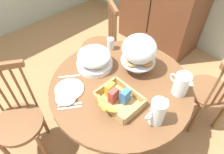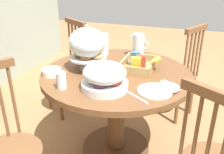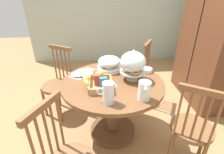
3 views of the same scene
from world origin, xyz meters
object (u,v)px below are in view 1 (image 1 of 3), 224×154
windsor_chair_near_window (210,93)px  china_plate_large (69,89)px  cereal_basket (117,99)px  drinking_glass (111,44)px  dining_table (120,101)px  pastry_stand_with_dome (139,50)px  fruit_platter_covered (94,59)px  milk_pitcher (181,85)px  cereal_bowl (137,46)px  china_plate_small (66,98)px  windsor_chair_facing_door (19,121)px  windsor_chair_by_cabinet (101,47)px  orange_juice_pitcher (157,113)px

windsor_chair_near_window → china_plate_large: bearing=-124.5°
cereal_basket → drinking_glass: size_ratio=2.87×
dining_table → drinking_glass: size_ratio=10.14×
pastry_stand_with_dome → cereal_basket: 0.42m
pastry_stand_with_dome → fruit_platter_covered: 0.37m
milk_pitcher → china_plate_large: (-0.59, -0.58, -0.08)m
cereal_bowl → drinking_glass: (-0.17, -0.18, 0.03)m
windsor_chair_near_window → fruit_platter_covered: bearing=-136.9°
cereal_basket → china_plate_small: bearing=-138.6°
milk_pitcher → china_plate_small: 0.84m
cereal_basket → china_plate_small: 0.37m
windsor_chair_facing_door → cereal_basket: bearing=44.7°
dining_table → fruit_platter_covered: size_ratio=3.72×
windsor_chair_by_cabinet → orange_juice_pitcher: bearing=-24.1°
windsor_chair_by_cabinet → orange_juice_pitcher: 1.29m
dining_table → milk_pitcher: milk_pitcher is taller
pastry_stand_with_dome → windsor_chair_facing_door: bearing=-115.3°
china_plate_large → drinking_glass: 0.59m
cereal_basket → fruit_platter_covered: bearing=161.3°
windsor_chair_near_window → china_plate_small: (-0.65, -1.10, 0.30)m
milk_pitcher → cereal_bowl: milk_pitcher is taller
fruit_platter_covered → windsor_chair_facing_door: bearing=-104.1°
cereal_basket → dining_table: bearing=124.8°
windsor_chair_facing_door → china_plate_small: (0.30, 0.32, 0.30)m
dining_table → china_plate_large: size_ratio=5.07×
cereal_basket → cereal_bowl: 0.66m
orange_juice_pitcher → china_plate_large: bearing=-157.4°
windsor_chair_facing_door → drinking_glass: (0.09, 0.96, 0.34)m
dining_table → cereal_basket: (0.11, -0.15, 0.28)m
orange_juice_pitcher → cereal_bowl: bearing=140.3°
china_plate_small → cereal_bowl: cereal_bowl is taller
cereal_bowl → milk_pitcher: bearing=-17.0°
milk_pitcher → cereal_basket: bearing=-122.1°
dining_table → windsor_chair_near_window: size_ratio=1.14×
orange_juice_pitcher → china_plate_small: 0.65m
dining_table → orange_juice_pitcher: size_ratio=5.59×
cereal_basket → milk_pitcher: bearing=57.9°
fruit_platter_covered → cereal_basket: bearing=-18.7°
windsor_chair_near_window → windsor_chair_facing_door: (-0.95, -1.43, 0.00)m
milk_pitcher → cereal_basket: milk_pitcher is taller
milk_pitcher → china_plate_small: (-0.53, -0.65, -0.06)m
windsor_chair_facing_door → drinking_glass: bearing=84.5°
milk_pitcher → orange_juice_pitcher: bearing=-84.7°
drinking_glass → orange_juice_pitcher: bearing=-22.4°
windsor_chair_facing_door → fruit_platter_covered: (0.18, 0.70, 0.37)m
orange_juice_pitcher → milk_pitcher: orange_juice_pitcher is taller
fruit_platter_covered → milk_pitcher: 0.70m
orange_juice_pitcher → china_plate_small: size_ratio=1.33×
windsor_chair_facing_door → fruit_platter_covered: bearing=75.9°
windsor_chair_near_window → dining_table: bearing=-124.4°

